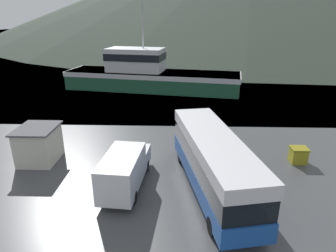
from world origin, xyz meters
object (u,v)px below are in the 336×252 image
(tour_bus, at_px, (213,161))
(storage_bin, at_px, (298,155))
(dock_kiosk, at_px, (39,144))
(fishing_boat, at_px, (149,75))
(delivery_van, at_px, (125,169))

(tour_bus, height_order, storage_bin, tour_bus)
(storage_bin, height_order, dock_kiosk, dock_kiosk)
(fishing_boat, relative_size, storage_bin, 21.07)
(tour_bus, relative_size, storage_bin, 9.48)
(fishing_boat, xyz_separation_m, dock_kiosk, (-5.66, -21.71, -0.74))
(delivery_van, relative_size, fishing_boat, 0.25)
(tour_bus, bearing_deg, delivery_van, 167.66)
(tour_bus, relative_size, delivery_van, 1.78)
(fishing_boat, bearing_deg, storage_bin, 40.51)
(fishing_boat, height_order, dock_kiosk, fishing_boat)
(storage_bin, bearing_deg, fishing_boat, 120.14)
(delivery_van, xyz_separation_m, fishing_boat, (-0.91, 24.95, 0.76))
(tour_bus, height_order, dock_kiosk, tour_bus)
(tour_bus, height_order, fishing_boat, fishing_boat)
(storage_bin, relative_size, dock_kiosk, 0.37)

